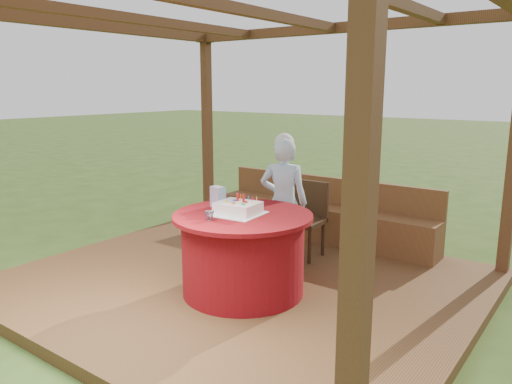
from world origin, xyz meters
TOP-DOWN VIEW (x-y plane):
  - ground at (0.00, 0.00)m, footprint 60.00×60.00m
  - deck at (0.00, 0.00)m, footprint 4.50×4.00m
  - pergola at (0.00, 0.00)m, footprint 4.50×4.00m
  - bench at (0.00, 1.72)m, footprint 3.00×0.42m
  - table at (0.22, -0.26)m, footprint 1.32×1.32m
  - chair at (0.15, 1.05)m, footprint 0.45×0.45m
  - elderly_woman at (0.11, 0.61)m, footprint 0.61×0.52m
  - birthday_cake at (0.19, -0.29)m, footprint 0.47×0.47m
  - gift_bag at (-0.14, -0.20)m, footprint 0.17×0.13m
  - drinking_glass at (0.11, -0.61)m, footprint 0.11×0.11m

SIDE VIEW (x-z plane):
  - ground at x=0.00m, z-range 0.00..0.00m
  - deck at x=0.00m, z-range 0.00..0.12m
  - bench at x=0.00m, z-range -0.02..0.79m
  - table at x=0.22m, z-range 0.13..0.91m
  - chair at x=0.15m, z-range 0.17..1.04m
  - elderly_woman at x=0.11m, z-range 0.12..1.59m
  - drinking_glass at x=0.11m, z-range 0.90..0.98m
  - birthday_cake at x=0.19m, z-range 0.87..1.06m
  - gift_bag at x=-0.14m, z-range 0.90..1.11m
  - pergola at x=0.00m, z-range 1.05..3.77m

